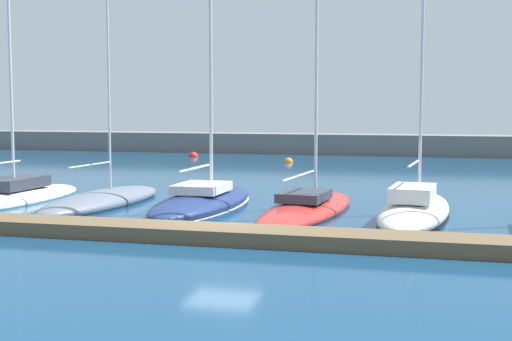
{
  "coord_description": "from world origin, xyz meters",
  "views": [
    {
      "loc": [
        7.44,
        -23.75,
        4.43
      ],
      "look_at": [
        -0.11,
        5.13,
        1.69
      ],
      "focal_mm": 49.77,
      "sensor_mm": 36.0,
      "label": 1
    }
  ],
  "objects_px": {
    "sailboat_ivory_sixth": "(415,209)",
    "mooring_buoy_red": "(194,157)",
    "sailboat_white_second": "(10,196)",
    "mooring_buoy_orange": "(289,162)",
    "sailboat_slate_third": "(102,200)",
    "sailboat_red_fifth": "(308,206)",
    "sailboat_navy_fourth": "(203,200)"
  },
  "relations": [
    {
      "from": "sailboat_white_second",
      "to": "sailboat_red_fifth",
      "type": "distance_m",
      "value": 13.93
    },
    {
      "from": "sailboat_ivory_sixth",
      "to": "mooring_buoy_orange",
      "type": "distance_m",
      "value": 28.21
    },
    {
      "from": "sailboat_slate_third",
      "to": "mooring_buoy_red",
      "type": "xyz_separation_m",
      "value": [
        -6.25,
        29.49,
        -0.25
      ]
    },
    {
      "from": "sailboat_white_second",
      "to": "mooring_buoy_red",
      "type": "bearing_deg",
      "value": 6.11
    },
    {
      "from": "sailboat_white_second",
      "to": "mooring_buoy_red",
      "type": "distance_m",
      "value": 29.56
    },
    {
      "from": "sailboat_white_second",
      "to": "sailboat_ivory_sixth",
      "type": "height_order",
      "value": "sailboat_ivory_sixth"
    },
    {
      "from": "sailboat_red_fifth",
      "to": "sailboat_white_second",
      "type": "bearing_deg",
      "value": 95.21
    },
    {
      "from": "mooring_buoy_red",
      "to": "sailboat_red_fifth",
      "type": "bearing_deg",
      "value": -62.19
    },
    {
      "from": "sailboat_white_second",
      "to": "sailboat_navy_fourth",
      "type": "distance_m",
      "value": 9.23
    },
    {
      "from": "sailboat_white_second",
      "to": "sailboat_ivory_sixth",
      "type": "xyz_separation_m",
      "value": [
        18.28,
        -0.47,
        0.17
      ]
    },
    {
      "from": "sailboat_slate_third",
      "to": "sailboat_navy_fourth",
      "type": "distance_m",
      "value": 4.59
    },
    {
      "from": "mooring_buoy_red",
      "to": "sailboat_ivory_sixth",
      "type": "bearing_deg",
      "value": -56.46
    },
    {
      "from": "sailboat_slate_third",
      "to": "mooring_buoy_red",
      "type": "relative_size",
      "value": 23.18
    },
    {
      "from": "sailboat_white_second",
      "to": "sailboat_navy_fourth",
      "type": "bearing_deg",
      "value": -83.92
    },
    {
      "from": "mooring_buoy_red",
      "to": "sailboat_navy_fourth",
      "type": "bearing_deg",
      "value": -69.57
    },
    {
      "from": "sailboat_ivory_sixth",
      "to": "mooring_buoy_orange",
      "type": "relative_size",
      "value": 28.25
    },
    {
      "from": "sailboat_white_second",
      "to": "sailboat_slate_third",
      "type": "xyz_separation_m",
      "value": [
        4.65,
        0.02,
        0.01
      ]
    },
    {
      "from": "sailboat_navy_fourth",
      "to": "sailboat_ivory_sixth",
      "type": "distance_m",
      "value": 9.12
    },
    {
      "from": "sailboat_white_second",
      "to": "mooring_buoy_orange",
      "type": "height_order",
      "value": "sailboat_white_second"
    },
    {
      "from": "sailboat_red_fifth",
      "to": "sailboat_ivory_sixth",
      "type": "height_order",
      "value": "sailboat_ivory_sixth"
    },
    {
      "from": "mooring_buoy_red",
      "to": "mooring_buoy_orange",
      "type": "xyz_separation_m",
      "value": [
        9.27,
        -3.85,
        0.0
      ]
    },
    {
      "from": "sailboat_ivory_sixth",
      "to": "sailboat_navy_fourth",
      "type": "bearing_deg",
      "value": 88.55
    },
    {
      "from": "sailboat_white_second",
      "to": "mooring_buoy_orange",
      "type": "distance_m",
      "value": 26.79
    },
    {
      "from": "sailboat_red_fifth",
      "to": "sailboat_slate_third",
      "type": "bearing_deg",
      "value": 95.22
    },
    {
      "from": "sailboat_ivory_sixth",
      "to": "mooring_buoy_red",
      "type": "distance_m",
      "value": 35.98
    },
    {
      "from": "sailboat_red_fifth",
      "to": "mooring_buoy_orange",
      "type": "height_order",
      "value": "sailboat_red_fifth"
    },
    {
      "from": "sailboat_navy_fourth",
      "to": "sailboat_red_fifth",
      "type": "height_order",
      "value": "sailboat_red_fifth"
    },
    {
      "from": "sailboat_slate_third",
      "to": "sailboat_red_fifth",
      "type": "height_order",
      "value": "sailboat_slate_third"
    },
    {
      "from": "sailboat_white_second",
      "to": "sailboat_red_fifth",
      "type": "bearing_deg",
      "value": -86.67
    },
    {
      "from": "mooring_buoy_red",
      "to": "mooring_buoy_orange",
      "type": "height_order",
      "value": "mooring_buoy_red"
    },
    {
      "from": "sailboat_white_second",
      "to": "sailboat_navy_fourth",
      "type": "xyz_separation_m",
      "value": [
        9.22,
        0.49,
        0.1
      ]
    },
    {
      "from": "sailboat_navy_fourth",
      "to": "sailboat_red_fifth",
      "type": "relative_size",
      "value": 0.97
    }
  ]
}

